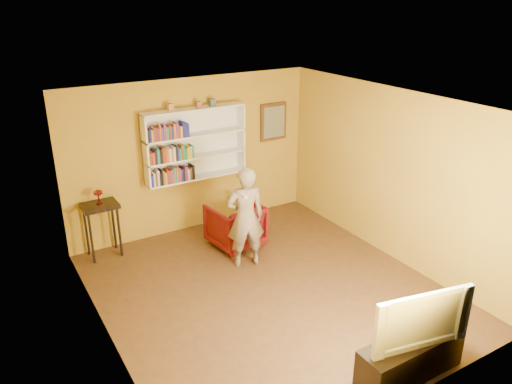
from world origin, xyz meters
TOP-DOWN VIEW (x-y plane):
  - room_shell at (0.00, 0.00)m, footprint 5.30×5.80m
  - bookshelf at (0.00, 2.41)m, footprint 1.80×0.29m
  - books_row_lower at (-0.48, 2.30)m, footprint 0.77×0.19m
  - books_row_middle at (-0.48, 2.31)m, footprint 0.77×0.19m
  - books_row_upper at (-0.50, 2.30)m, footprint 0.71×0.19m
  - ornament_left at (-0.41, 2.35)m, footprint 0.09×0.09m
  - ornament_centre at (0.09, 2.35)m, footprint 0.08×0.08m
  - ornament_right at (0.34, 2.35)m, footprint 0.09×0.09m
  - framed_painting at (1.65, 2.46)m, footprint 0.55×0.05m
  - console_table at (-1.73, 2.25)m, footprint 0.55×0.42m
  - ruby_lustre at (-1.73, 2.25)m, footprint 0.14×0.15m
  - armchair at (0.27, 1.47)m, footprint 0.88×0.90m
  - person at (0.10, 0.82)m, footprint 0.67×0.52m
  - game_remote at (-0.13, 0.48)m, footprint 0.04×0.15m
  - tv_cabinet at (0.44, -2.25)m, footprint 1.30×0.39m
  - television at (0.44, -2.25)m, footprint 1.17×0.38m

SIDE VIEW (x-z plane):
  - tv_cabinet at x=0.44m, z-range 0.00..0.46m
  - armchair at x=0.27m, z-range 0.00..0.74m
  - console_table at x=-1.73m, z-range 0.30..1.20m
  - television at x=0.44m, z-range 0.46..1.14m
  - person at x=0.10m, z-range 0.00..1.61m
  - room_shell at x=0.00m, z-range -0.42..2.46m
  - ruby_lustre at x=-1.73m, z-range 0.96..1.20m
  - books_row_lower at x=-0.48m, z-range 1.00..1.27m
  - game_remote at x=-0.13m, z-range 1.32..1.35m
  - books_row_middle at x=-0.48m, z-range 1.38..1.64m
  - bookshelf at x=0.00m, z-range 0.98..2.21m
  - framed_painting at x=1.65m, z-range 1.40..2.10m
  - books_row_upper at x=-0.50m, z-range 1.76..2.02m
  - ornament_centre at x=0.09m, z-range 2.21..2.32m
  - ornament_right at x=0.34m, z-range 2.21..2.34m
  - ornament_left at x=-0.41m, z-range 2.21..2.34m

